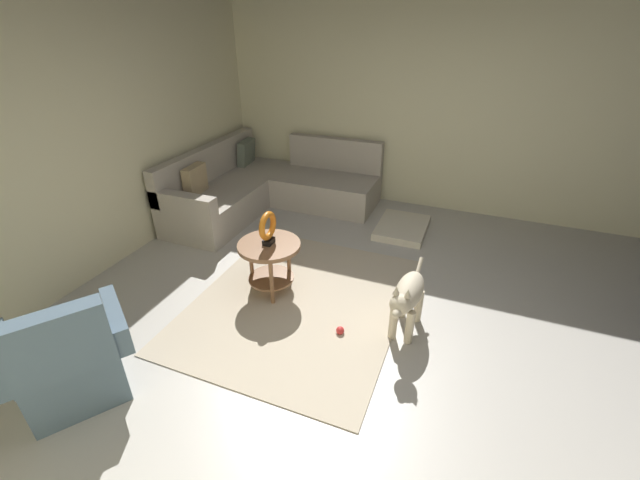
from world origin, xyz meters
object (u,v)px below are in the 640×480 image
side_table (270,255)px  dog_bed_mat (402,228)px  torus_sculpture (268,227)px  armchair (70,362)px  sectional_couch (266,188)px  dog_toy_ball (340,330)px  dog (408,296)px

side_table → dog_bed_mat: side_table is taller
side_table → torus_sculpture: size_ratio=1.84×
armchair → dog_bed_mat: armchair is taller
sectional_couch → side_table: 2.03m
dog_bed_mat → sectional_couch: bearing=89.8°
torus_sculpture → dog_toy_ball: torus_sculpture is taller
sectional_couch → side_table: bearing=-150.6°
side_table → dog_bed_mat: size_ratio=0.75×
side_table → torus_sculpture: bearing=-110.6°
armchair → dog_toy_ball: (1.31, -1.54, -0.29)m
dog_bed_mat → dog_toy_ball: bearing=177.2°
side_table → dog_toy_ball: side_table is taller
side_table → sectional_couch: bearing=29.4°
dog_bed_mat → dog: size_ratio=0.94×
sectional_couch → dog_bed_mat: size_ratio=2.81×
torus_sculpture → dog_bed_mat: bearing=-28.4°
armchair → side_table: (1.66, -0.69, 0.09)m
armchair → dog: size_ratio=1.18×
side_table → torus_sculpture: torus_sculpture is taller
armchair → dog_toy_ball: armchair is taller
armchair → dog_toy_ball: bearing=-14.8°
sectional_couch → armchair: size_ratio=2.25×
side_table → torus_sculpture: (-0.00, -0.00, 0.29)m
sectional_couch → dog_toy_ball: size_ratio=31.46×
dog_bed_mat → dog: 1.94m
dog_bed_mat → dog_toy_ball: (-2.10, 0.10, -0.01)m
sectional_couch → side_table: (-1.76, -0.99, 0.13)m
armchair → side_table: 1.80m
side_table → armchair: bearing=157.3°
armchair → sectional_couch: bearing=39.9°
dog → sectional_couch: bearing=-35.0°
dog → dog_toy_ball: 0.65m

